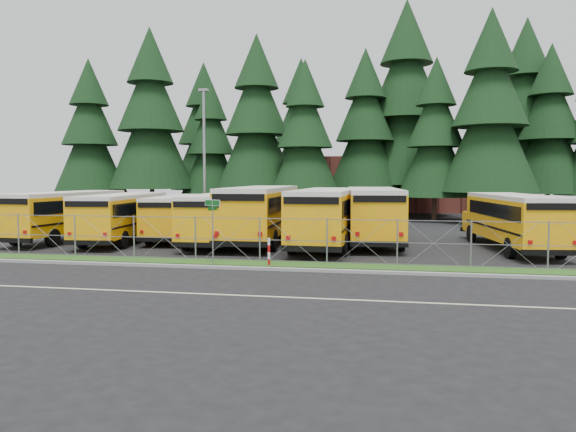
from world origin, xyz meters
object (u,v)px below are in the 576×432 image
Objects in this scene: bus_6 at (373,216)px; striped_bollard at (269,252)px; bus_4 at (262,215)px; street_sign at (213,218)px; bus_1 at (124,218)px; bus_0 at (69,216)px; light_standard at (204,153)px; bus_5 at (327,218)px; bus_2 at (180,218)px; bus_3 at (221,219)px; bus_east at (513,222)px.

bus_6 is 10.13m from striped_bollard.
bus_4 is 4.37× the size of street_sign.
bus_1 is 0.89× the size of bus_6.
bus_0 is 3.93× the size of street_sign.
street_sign is 0.28× the size of light_standard.
light_standard reaches higher than street_sign.
street_sign is (-6.45, -9.36, 0.47)m from bus_6.
bus_6 reaches higher than bus_5.
bus_2 is at bearing 175.40° from bus_6.
bus_1 is (3.69, -0.27, -0.05)m from bus_0.
bus_1 is at bearing 179.54° from bus_5.
bus_2 is at bearing 119.00° from street_sign.
bus_3 is 0.88× the size of bus_4.
bus_1 is 8.05m from bus_4.
light_standard is (-12.45, 6.92, 3.93)m from bus_6.
bus_2 is 5.44m from bus_4.
bus_1 is 0.87× the size of bus_4.
bus_3 is at bearing -65.46° from light_standard.
street_sign reaches higher than bus_1.
bus_5 reaches higher than bus_0.
striped_bollard is at bearing -62.50° from bus_3.
bus_east reaches higher than bus_1.
bus_4 is at bearing 6.05° from bus_0.
bus_0 is 1.01× the size of bus_east.
bus_4 is 10.90m from light_standard.
bus_3 is 0.90× the size of bus_6.
bus_6 reaches higher than street_sign.
bus_6 reaches higher than striped_bollard.
bus_east is at bearing 3.94° from bus_5.
light_standard is (-5.99, 16.28, 3.47)m from street_sign.
bus_0 is 1.04× the size of bus_1.
bus_0 is 11.70m from bus_4.
bus_1 is at bearing 136.95° from street_sign.
bus_0 reaches higher than bus_1.
street_sign is at bearing -48.72° from bus_1.
bus_east is (18.78, -1.61, 0.12)m from bus_2.
bus_4 reaches higher than bus_east.
striped_bollard is at bearing -62.45° from light_standard.
bus_east is at bearing -18.95° from bus_6.
bus_2 is 8.39× the size of striped_bollard.
bus_3 is at bearing 2.06° from bus_0.
bus_5 reaches higher than bus_east.
striped_bollard is at bearing -76.56° from bus_4.
bus_3 is 2.33m from bus_4.
bus_5 reaches higher than street_sign.
bus_2 is 3.58× the size of street_sign.
bus_2 is 3.63m from bus_3.
bus_6 is at bearing 9.43° from bus_3.
bus_6 is 1.18× the size of light_standard.
street_sign is at bearing -69.79° from light_standard.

